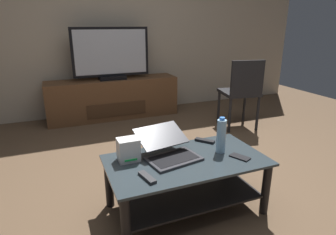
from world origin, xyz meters
TOP-DOWN VIEW (x-y plane):
  - ground_plane at (0.00, 0.00)m, footprint 7.68×7.68m
  - back_wall at (0.00, 2.51)m, footprint 6.40×0.12m
  - coffee_table at (-0.10, -0.22)m, footprint 1.12×0.61m
  - media_cabinet at (-0.13, 2.19)m, footprint 1.85×0.43m
  - television at (-0.13, 2.17)m, footprint 1.06×0.20m
  - dining_chair at (1.29, 1.08)m, footprint 0.51×0.51m
  - laptop at (-0.21, -0.13)m, footprint 0.43×0.46m
  - router_box at (-0.49, -0.08)m, footprint 0.15×0.12m
  - water_bottle_near at (0.18, -0.20)m, footprint 0.07×0.07m
  - cell_phone at (0.26, -0.34)m, footprint 0.12×0.16m
  - tv_remote at (0.17, 0.01)m, footprint 0.14×0.15m
  - soundbar_remote at (-0.45, -0.36)m, footprint 0.08×0.17m

SIDE VIEW (x-z plane):
  - ground_plane at x=0.00m, z-range 0.00..0.00m
  - coffee_table at x=-0.10m, z-range 0.07..0.48m
  - media_cabinet at x=-0.13m, z-range 0.00..0.57m
  - cell_phone at x=0.26m, z-range 0.41..0.42m
  - tv_remote at x=0.17m, z-range 0.41..0.43m
  - soundbar_remote at x=-0.45m, z-range 0.41..0.43m
  - laptop at x=-0.21m, z-range 0.38..0.56m
  - router_box at x=-0.49m, z-range 0.41..0.57m
  - dining_chair at x=1.29m, z-range 0.07..0.97m
  - water_bottle_near at x=0.18m, z-range 0.40..0.68m
  - television at x=-0.13m, z-range 0.55..1.27m
  - back_wall at x=0.00m, z-range 0.00..2.80m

